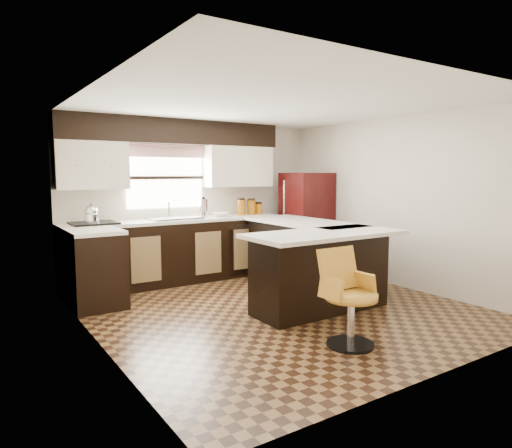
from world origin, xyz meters
TOP-DOWN VIEW (x-y plane):
  - floor at (0.00, 0.00)m, footprint 4.40×4.40m
  - ceiling at (0.00, 0.00)m, footprint 4.40×4.40m
  - wall_back at (0.00, 2.20)m, footprint 4.40×0.00m
  - wall_front at (0.00, -2.20)m, footprint 4.40×0.00m
  - wall_left at (-2.10, 0.00)m, footprint 0.00×4.40m
  - wall_right at (2.10, 0.00)m, footprint 0.00×4.40m
  - base_cab_back at (-0.45, 1.90)m, footprint 3.30×0.60m
  - base_cab_left at (-1.80, 1.25)m, footprint 0.60×0.70m
  - counter_back at (-0.45, 1.90)m, footprint 3.30×0.60m
  - counter_left at (-1.80, 1.25)m, footprint 0.60×0.70m
  - soffit at (-0.40, 2.03)m, footprint 3.40×0.35m
  - upper_cab_left at (-1.62, 2.03)m, footprint 0.94×0.35m
  - upper_cab_right at (0.68, 2.03)m, footprint 1.14×0.35m
  - window_pane at (-0.50, 2.18)m, footprint 1.20×0.02m
  - valance at (-0.50, 2.14)m, footprint 1.30×0.06m
  - sink at (-0.50, 1.88)m, footprint 0.75×0.45m
  - dishwasher at (0.55, 1.61)m, footprint 0.58×0.03m
  - cooktop at (-1.65, 1.88)m, footprint 0.58×0.50m
  - peninsula_long at (0.90, 0.62)m, footprint 0.60×1.95m
  - peninsula_return at (0.38, -0.35)m, footprint 1.65×0.60m
  - counter_pen_long at (0.95, 0.62)m, footprint 0.84×1.95m
  - counter_pen_return at (0.35, -0.44)m, footprint 1.89×0.84m
  - refrigerator at (1.73, 1.55)m, footprint 0.70×0.67m
  - bar_chair at (-0.14, -1.36)m, footprint 0.49×0.49m
  - kettle at (-1.67, 1.88)m, footprint 0.18×0.18m
  - percolator at (-0.02, 1.90)m, footprint 0.13×0.13m
  - mixing_bowl at (0.27, 1.90)m, footprint 0.33×0.33m
  - canister_large at (0.67, 1.92)m, footprint 0.14×0.14m
  - canister_med at (0.87, 1.92)m, footprint 0.14×0.14m
  - canister_small at (1.01, 1.92)m, footprint 0.13×0.13m

SIDE VIEW (x-z plane):
  - floor at x=0.00m, z-range 0.00..0.00m
  - dishwasher at x=0.55m, z-range 0.04..0.82m
  - base_cab_back at x=-0.45m, z-range 0.00..0.90m
  - base_cab_left at x=-1.80m, z-range 0.00..0.90m
  - peninsula_long at x=0.90m, z-range 0.00..0.90m
  - peninsula_return at x=0.38m, z-range 0.00..0.90m
  - bar_chair at x=-0.14m, z-range 0.00..0.91m
  - refrigerator at x=1.73m, z-range 0.00..1.62m
  - counter_back at x=-0.45m, z-range 0.90..0.94m
  - counter_left at x=-1.80m, z-range 0.90..0.94m
  - counter_pen_long at x=0.95m, z-range 0.90..0.94m
  - counter_pen_return at x=0.35m, z-range 0.90..0.94m
  - cooktop at x=-1.65m, z-range 0.94..0.97m
  - sink at x=-0.50m, z-range 0.95..0.98m
  - mixing_bowl at x=0.27m, z-range 0.95..1.01m
  - canister_small at x=1.01m, z-range 0.95..1.11m
  - canister_med at x=0.87m, z-range 0.95..1.18m
  - canister_large at x=0.67m, z-range 0.95..1.19m
  - percolator at x=-0.02m, z-range 0.95..1.23m
  - kettle at x=-1.67m, z-range 0.97..1.22m
  - wall_back at x=0.00m, z-range -1.00..3.40m
  - wall_front at x=0.00m, z-range -1.00..3.40m
  - wall_left at x=-2.10m, z-range -1.00..3.40m
  - wall_right at x=2.10m, z-range -1.00..3.40m
  - window_pane at x=-0.50m, z-range 1.10..2.00m
  - upper_cab_left at x=-1.62m, z-range 1.40..2.04m
  - upper_cab_right at x=0.68m, z-range 1.40..2.04m
  - valance at x=-0.50m, z-range 1.85..2.03m
  - soffit at x=-0.40m, z-range 2.04..2.40m
  - ceiling at x=0.00m, z-range 2.40..2.40m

